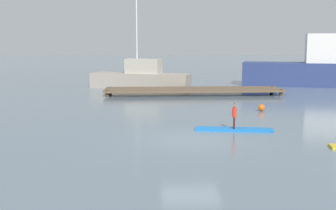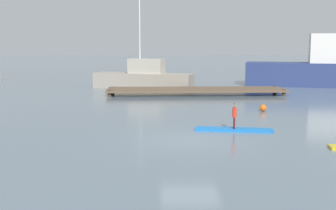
{
  "view_description": "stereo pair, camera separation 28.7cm",
  "coord_description": "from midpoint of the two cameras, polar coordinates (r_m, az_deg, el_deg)",
  "views": [
    {
      "loc": [
        -1.85,
        -18.37,
        4.15
      ],
      "look_at": [
        -0.87,
        2.25,
        1.19
      ],
      "focal_mm": 47.31,
      "sensor_mm": 36.0,
      "label": 1
    },
    {
      "loc": [
        -1.57,
        -18.38,
        4.15
      ],
      "look_at": [
        -0.87,
        2.25,
        1.19
      ],
      "focal_mm": 47.31,
      "sensor_mm": 36.0,
      "label": 2
    }
  ],
  "objects": [
    {
      "name": "floating_dock",
      "position": [
        35.17,
        3.02,
        2.0
      ],
      "size": [
        13.97,
        3.15,
        0.47
      ],
      "color": "brown",
      "rests_on": "ground"
    },
    {
      "name": "paddler_child_solo",
      "position": [
        20.99,
        8.14,
        -1.28
      ],
      "size": [
        0.23,
        0.4,
        1.18
      ],
      "color": "#4C1419",
      "rests_on": "paddleboard_near"
    },
    {
      "name": "mooring_buoy_mid",
      "position": [
        27.2,
        11.66,
        -0.33
      ],
      "size": [
        0.42,
        0.42,
        0.42
      ],
      "primitive_type": "sphere",
      "color": "orange",
      "rests_on": "ground"
    },
    {
      "name": "paddleboard_near",
      "position": [
        21.1,
        8.07,
        -3.12
      ],
      "size": [
        3.7,
        1.31,
        0.1
      ],
      "color": "blue",
      "rests_on": "ground"
    },
    {
      "name": "fishing_boat_white_large",
      "position": [
        43.91,
        18.51,
        4.47
      ],
      "size": [
        13.58,
        6.79,
        12.3
      ],
      "color": "navy",
      "rests_on": "ground"
    },
    {
      "name": "fishing_boat_green_midground",
      "position": [
        39.48,
        -3.73,
        3.49
      ],
      "size": [
        9.11,
        4.98,
        7.78
      ],
      "color": "#9E9384",
      "rests_on": "ground"
    },
    {
      "name": "ground_plane",
      "position": [
        18.91,
        2.53,
        -4.51
      ],
      "size": [
        240.0,
        240.0,
        0.0
      ],
      "primitive_type": "plane",
      "color": "slate"
    }
  ]
}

